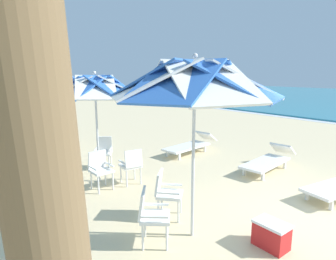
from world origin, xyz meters
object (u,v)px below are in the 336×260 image
at_px(beach_umbrella_2, 50,78).
at_px(plastic_chair_2, 132,164).
at_px(plastic_chair_0, 166,191).
at_px(cooler_box, 271,235).
at_px(beach_umbrella_1, 95,87).
at_px(plastic_chair_5, 57,141).
at_px(plastic_chair_1, 151,214).
at_px(palm_tree_0, 24,39).
at_px(beach_umbrella_0, 195,81).
at_px(plastic_chair_3, 104,150).
at_px(sun_lounger_2, 269,160).
at_px(plastic_chair_6, 46,133).
at_px(plastic_chair_4, 100,168).
at_px(sun_lounger_3, 191,145).

bearing_deg(beach_umbrella_2, plastic_chair_2, 6.08).
relative_size(plastic_chair_0, cooler_box, 1.73).
xyz_separation_m(beach_umbrella_1, plastic_chair_5, (-2.76, -0.13, -1.77)).
distance_m(plastic_chair_1, palm_tree_0, 3.60).
relative_size(beach_umbrella_0, beach_umbrella_2, 1.01).
bearing_deg(plastic_chair_3, sun_lounger_2, 49.58).
xyz_separation_m(plastic_chair_6, cooler_box, (8.45, 0.91, -0.30)).
relative_size(plastic_chair_4, palm_tree_0, 0.19).
xyz_separation_m(plastic_chair_2, beach_umbrella_2, (-4.32, -0.46, 1.92)).
xyz_separation_m(sun_lounger_2, palm_tree_0, (2.89, -6.43, 2.42)).
xyz_separation_m(plastic_chair_0, plastic_chair_3, (-3.26, 0.34, 0.00)).
height_order(plastic_chair_6, palm_tree_0, palm_tree_0).
distance_m(beach_umbrella_1, beach_umbrella_2, 3.67).
distance_m(plastic_chair_1, plastic_chair_6, 7.28).
bearing_deg(cooler_box, plastic_chair_6, -173.87).
bearing_deg(beach_umbrella_2, cooler_box, 6.06).
distance_m(beach_umbrella_2, plastic_chair_5, 2.13).
height_order(plastic_chair_3, plastic_chair_4, same).
relative_size(beach_umbrella_0, plastic_chair_5, 3.31).
bearing_deg(plastic_chair_3, beach_umbrella_0, -5.41).
xyz_separation_m(plastic_chair_4, palm_tree_0, (4.51, -2.29, 2.21)).
xyz_separation_m(plastic_chair_0, plastic_chair_4, (-1.95, -0.37, 0.00)).
bearing_deg(cooler_box, sun_lounger_2, 123.32).
bearing_deg(plastic_chair_5, sun_lounger_2, 40.36).
xyz_separation_m(beach_umbrella_1, cooler_box, (4.10, 0.89, -2.06)).
xyz_separation_m(plastic_chair_1, plastic_chair_6, (-7.26, 0.46, 0.00)).
bearing_deg(plastic_chair_5, plastic_chair_2, 10.76).
relative_size(plastic_chair_1, cooler_box, 1.73).
bearing_deg(plastic_chair_6, cooler_box, 6.13).
relative_size(plastic_chair_1, beach_umbrella_2, 0.31).
bearing_deg(plastic_chair_3, cooler_box, 3.98).
bearing_deg(sun_lounger_3, cooler_box, -29.22).
bearing_deg(plastic_chair_3, plastic_chair_2, -0.70).
bearing_deg(palm_tree_0, plastic_chair_5, 163.21).
bearing_deg(plastic_chair_6, plastic_chair_3, 9.16).
bearing_deg(plastic_chair_0, beach_umbrella_2, -178.66).
bearing_deg(sun_lounger_3, plastic_chair_3, -97.23).
height_order(plastic_chair_2, sun_lounger_2, plastic_chair_2).
distance_m(plastic_chair_2, cooler_box, 3.47).
height_order(plastic_chair_3, cooler_box, plastic_chair_3).
xyz_separation_m(plastic_chair_6, sun_lounger_2, (6.42, 4.00, -0.22)).
bearing_deg(cooler_box, beach_umbrella_0, -143.14).
height_order(plastic_chair_1, sun_lounger_2, plastic_chair_1).
distance_m(plastic_chair_4, sun_lounger_2, 4.46).
distance_m(plastic_chair_3, palm_tree_0, 6.90).
xyz_separation_m(beach_umbrella_0, plastic_chair_3, (-3.99, 0.38, -1.97)).
bearing_deg(sun_lounger_2, plastic_chair_1, -79.27).
bearing_deg(plastic_chair_4, beach_umbrella_2, 176.77).
bearing_deg(beach_umbrella_0, sun_lounger_3, 137.77).
xyz_separation_m(plastic_chair_1, sun_lounger_3, (-3.40, 3.94, -0.22)).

